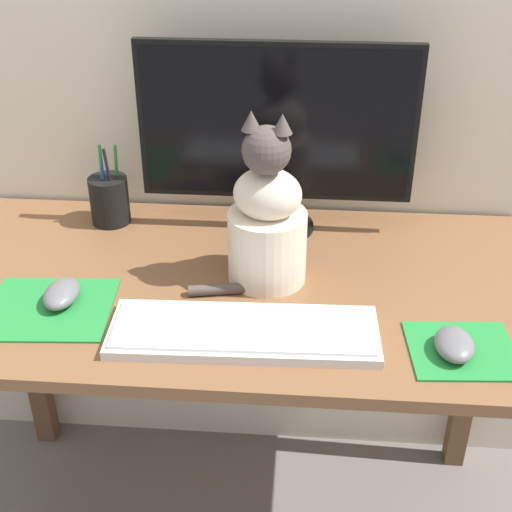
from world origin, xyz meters
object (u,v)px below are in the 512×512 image
at_px(computer_mouse_left, 62,293).
at_px(cat, 267,221).
at_px(pen_cup, 109,199).
at_px(monitor, 277,132).
at_px(keyboard, 244,331).
at_px(computer_mouse_right, 454,344).

height_order(computer_mouse_left, cat, cat).
relative_size(computer_mouse_left, pen_cup, 0.56).
relative_size(monitor, keyboard, 1.21).
bearing_deg(cat, pen_cup, 159.31).
bearing_deg(keyboard, computer_mouse_left, 165.96).
height_order(keyboard, computer_mouse_right, computer_mouse_right).
relative_size(keyboard, computer_mouse_left, 4.66).
bearing_deg(computer_mouse_right, computer_mouse_left, 172.21).
xyz_separation_m(computer_mouse_left, pen_cup, (0.01, 0.33, 0.03)).
bearing_deg(computer_mouse_right, keyboard, 176.68).
bearing_deg(cat, monitor, 97.40).
distance_m(keyboard, computer_mouse_right, 0.36).
bearing_deg(pen_cup, keyboard, -49.89).
distance_m(computer_mouse_right, pen_cup, 0.82).
xyz_separation_m(computer_mouse_left, computer_mouse_right, (0.71, -0.10, -0.00)).
distance_m(monitor, keyboard, 0.46).
bearing_deg(computer_mouse_right, cat, 147.31).
xyz_separation_m(monitor, computer_mouse_right, (0.33, -0.42, -0.21)).
bearing_deg(computer_mouse_left, cat, 17.21).
xyz_separation_m(computer_mouse_left, cat, (0.38, 0.12, 0.11)).
distance_m(keyboard, computer_mouse_left, 0.36).
bearing_deg(cat, keyboard, -88.66).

